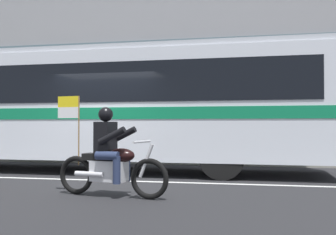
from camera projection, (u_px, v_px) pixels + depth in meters
name	position (u px, v px, depth m)	size (l,w,h in m)	color
ground_plane	(104.00, 177.00, 9.80)	(60.00, 60.00, 0.00)	black
sidewalk_curb	(154.00, 157.00, 14.79)	(28.00, 3.80, 0.15)	gray
lane_center_stripe	(95.00, 180.00, 9.21)	(26.60, 0.14, 0.01)	silver
office_building_facade	(167.00, 17.00, 17.15)	(28.00, 0.89, 11.60)	gray
transit_bus	(104.00, 102.00, 11.09)	(11.97, 2.79, 3.22)	silver
motorcycle_with_rider	(110.00, 158.00, 7.11)	(2.17, 0.71, 1.78)	black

